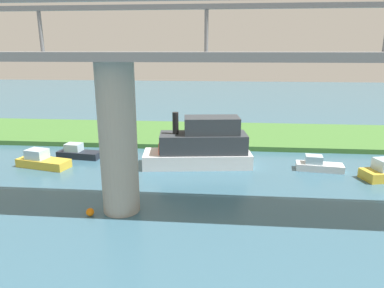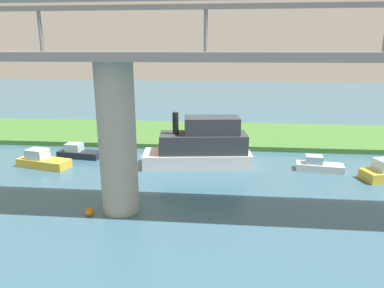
{
  "view_description": "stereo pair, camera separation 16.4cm",
  "coord_description": "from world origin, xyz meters",
  "px_view_note": "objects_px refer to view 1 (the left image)",
  "views": [
    {
      "loc": [
        -0.82,
        34.51,
        10.09
      ],
      "look_at": [
        1.85,
        5.0,
        2.0
      ],
      "focal_mm": 32.65,
      "sensor_mm": 36.0,
      "label": 1
    },
    {
      "loc": [
        -0.98,
        34.5,
        10.09
      ],
      "look_at": [
        1.85,
        5.0,
        2.0
      ],
      "focal_mm": 32.65,
      "sensor_mm": 36.0,
      "label": 2
    }
  ],
  "objects_px": {
    "houseboat_blue": "(318,165)",
    "skiff_small": "(42,161)",
    "bridge_pylon": "(118,140)",
    "mooring_post": "(224,141)",
    "person_on_bank": "(221,135)",
    "riverboat_paddlewheel": "(201,146)",
    "motorboat_white": "(78,153)",
    "marker_buoy": "(90,212)"
  },
  "relations": [
    {
      "from": "riverboat_paddlewheel",
      "to": "motorboat_white",
      "type": "xyz_separation_m",
      "value": [
        11.89,
        -1.27,
        -1.3
      ]
    },
    {
      "from": "person_on_bank",
      "to": "mooring_post",
      "type": "xyz_separation_m",
      "value": [
        -0.36,
        1.29,
        -0.33
      ]
    },
    {
      "from": "bridge_pylon",
      "to": "houseboat_blue",
      "type": "height_order",
      "value": "bridge_pylon"
    },
    {
      "from": "riverboat_paddlewheel",
      "to": "person_on_bank",
      "type": "bearing_deg",
      "value": -103.87
    },
    {
      "from": "mooring_post",
      "to": "skiff_small",
      "type": "distance_m",
      "value": 17.57
    },
    {
      "from": "bridge_pylon",
      "to": "skiff_small",
      "type": "bearing_deg",
      "value": -39.51
    },
    {
      "from": "riverboat_paddlewheel",
      "to": "skiff_small",
      "type": "distance_m",
      "value": 14.11
    },
    {
      "from": "riverboat_paddlewheel",
      "to": "houseboat_blue",
      "type": "relative_size",
      "value": 2.43
    },
    {
      "from": "bridge_pylon",
      "to": "riverboat_paddlewheel",
      "type": "relative_size",
      "value": 0.97
    },
    {
      "from": "houseboat_blue",
      "to": "marker_buoy",
      "type": "relative_size",
      "value": 8.05
    },
    {
      "from": "bridge_pylon",
      "to": "marker_buoy",
      "type": "xyz_separation_m",
      "value": [
        1.76,
        0.96,
        -4.46
      ]
    },
    {
      "from": "person_on_bank",
      "to": "skiff_small",
      "type": "relative_size",
      "value": 0.28
    },
    {
      "from": "mooring_post",
      "to": "marker_buoy",
      "type": "bearing_deg",
      "value": 62.51
    },
    {
      "from": "bridge_pylon",
      "to": "mooring_post",
      "type": "distance_m",
      "value": 16.83
    },
    {
      "from": "riverboat_paddlewheel",
      "to": "skiff_small",
      "type": "xyz_separation_m",
      "value": [
        13.96,
        1.64,
        -1.23
      ]
    },
    {
      "from": "houseboat_blue",
      "to": "bridge_pylon",
      "type": "bearing_deg",
      "value": 31.88
    },
    {
      "from": "motorboat_white",
      "to": "houseboat_blue",
      "type": "distance_m",
      "value": 22.06
    },
    {
      "from": "houseboat_blue",
      "to": "riverboat_paddlewheel",
      "type": "bearing_deg",
      "value": -1.99
    },
    {
      "from": "person_on_bank",
      "to": "riverboat_paddlewheel",
      "type": "distance_m",
      "value": 7.1
    },
    {
      "from": "person_on_bank",
      "to": "riverboat_paddlewheel",
      "type": "relative_size",
      "value": 0.14
    },
    {
      "from": "riverboat_paddlewheel",
      "to": "bridge_pylon",
      "type": "bearing_deg",
      "value": 64.54
    },
    {
      "from": "motorboat_white",
      "to": "marker_buoy",
      "type": "xyz_separation_m",
      "value": [
        -5.63,
        11.67,
        -0.24
      ]
    },
    {
      "from": "person_on_bank",
      "to": "houseboat_blue",
      "type": "height_order",
      "value": "person_on_bank"
    },
    {
      "from": "bridge_pylon",
      "to": "person_on_bank",
      "type": "bearing_deg",
      "value": -110.78
    },
    {
      "from": "motorboat_white",
      "to": "mooring_post",
      "type": "bearing_deg",
      "value": -162.83
    },
    {
      "from": "bridge_pylon",
      "to": "motorboat_white",
      "type": "height_order",
      "value": "bridge_pylon"
    },
    {
      "from": "mooring_post",
      "to": "skiff_small",
      "type": "height_order",
      "value": "skiff_small"
    },
    {
      "from": "bridge_pylon",
      "to": "houseboat_blue",
      "type": "relative_size",
      "value": 2.34
    },
    {
      "from": "bridge_pylon",
      "to": "motorboat_white",
      "type": "distance_m",
      "value": 13.68
    },
    {
      "from": "marker_buoy",
      "to": "houseboat_blue",
      "type": "bearing_deg",
      "value": -148.46
    },
    {
      "from": "bridge_pylon",
      "to": "houseboat_blue",
      "type": "distance_m",
      "value": 17.72
    },
    {
      "from": "houseboat_blue",
      "to": "skiff_small",
      "type": "height_order",
      "value": "skiff_small"
    },
    {
      "from": "person_on_bank",
      "to": "bridge_pylon",
      "type": "bearing_deg",
      "value": 69.22
    },
    {
      "from": "mooring_post",
      "to": "riverboat_paddlewheel",
      "type": "distance_m",
      "value": 6.02
    },
    {
      "from": "bridge_pylon",
      "to": "person_on_bank",
      "type": "xyz_separation_m",
      "value": [
        -6.19,
        -16.31,
        -3.51
      ]
    },
    {
      "from": "person_on_bank",
      "to": "motorboat_white",
      "type": "relative_size",
      "value": 0.33
    },
    {
      "from": "bridge_pylon",
      "to": "riverboat_paddlewheel",
      "type": "height_order",
      "value": "bridge_pylon"
    },
    {
      "from": "bridge_pylon",
      "to": "houseboat_blue",
      "type": "bearing_deg",
      "value": -148.12
    },
    {
      "from": "motorboat_white",
      "to": "houseboat_blue",
      "type": "bearing_deg",
      "value": 175.78
    },
    {
      "from": "person_on_bank",
      "to": "marker_buoy",
      "type": "distance_m",
      "value": 19.03
    },
    {
      "from": "mooring_post",
      "to": "marker_buoy",
      "type": "distance_m",
      "value": 18.02
    },
    {
      "from": "bridge_pylon",
      "to": "marker_buoy",
      "type": "distance_m",
      "value": 4.89
    }
  ]
}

